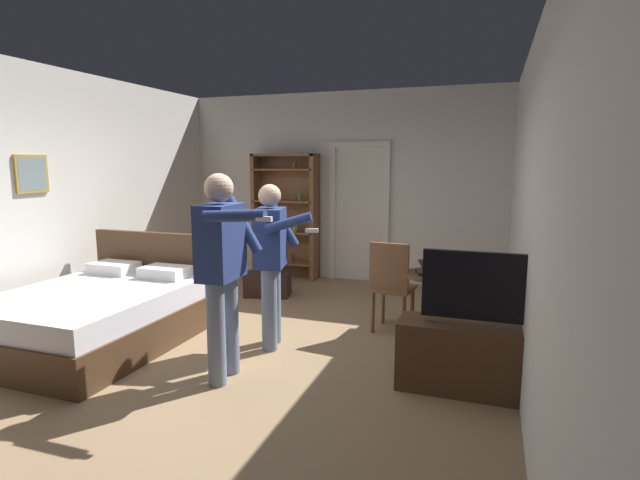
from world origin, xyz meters
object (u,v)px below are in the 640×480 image
object	(u,v)px
bed	(100,314)
bookshelf	(286,212)
laptop	(434,269)
bottle_on_table	(450,266)
person_blue_shirt	(222,262)
side_table	(435,295)
suitcase_dark	(268,284)
wooden_chair	(391,283)
tv_flatscreen	(480,353)
person_striped_shirt	(272,256)

from	to	relation	value
bed	bookshelf	world-z (taller)	bookshelf
bed	laptop	distance (m)	3.41
bottle_on_table	bed	bearing A→B (deg)	-161.27
laptop	person_blue_shirt	xyz separation A→B (m)	(-1.55, -1.48, 0.26)
side_table	suitcase_dark	distance (m)	2.57
side_table	laptop	size ratio (longest dim) A/B	1.67
suitcase_dark	side_table	bearing A→B (deg)	-36.58
side_table	person_blue_shirt	size ratio (longest dim) A/B	0.40
bookshelf	wooden_chair	bearing A→B (deg)	-44.40
tv_flatscreen	person_blue_shirt	xyz separation A→B (m)	(-2.03, -0.44, 0.68)
bed	bottle_on_table	bearing A→B (deg)	18.73
tv_flatscreen	person_blue_shirt	distance (m)	2.19
tv_flatscreen	laptop	size ratio (longest dim) A/B	3.05
bed	bookshelf	distance (m)	3.47
bed	tv_flatscreen	size ratio (longest dim) A/B	1.56
bottle_on_table	person_blue_shirt	xyz separation A→B (m)	(-1.70, -1.44, 0.20)
bookshelf	laptop	size ratio (longest dim) A/B	4.66
bottle_on_table	suitcase_dark	distance (m)	2.79
laptop	bookshelf	bearing A→B (deg)	139.56
bed	laptop	size ratio (longest dim) A/B	4.76
bookshelf	bottle_on_table	size ratio (longest dim) A/B	7.67
wooden_chair	suitcase_dark	size ratio (longest dim) A/B	1.64
person_blue_shirt	person_striped_shirt	world-z (taller)	person_blue_shirt
person_striped_shirt	suitcase_dark	distance (m)	2.04
person_blue_shirt	wooden_chair	bearing A→B (deg)	55.68
bed	side_table	distance (m)	3.41
bed	wooden_chair	distance (m)	3.02
wooden_chair	person_striped_shirt	bearing A→B (deg)	-142.71
tv_flatscreen	bottle_on_table	distance (m)	1.16
wooden_chair	person_blue_shirt	world-z (taller)	person_blue_shirt
bed	person_blue_shirt	xyz separation A→B (m)	(1.63, -0.32, 0.71)
bottle_on_table	tv_flatscreen	bearing A→B (deg)	-71.76
bed	bottle_on_table	xyz separation A→B (m)	(3.33, 1.13, 0.50)
side_table	suitcase_dark	bearing A→B (deg)	157.29
bed	person_striped_shirt	distance (m)	1.87
tv_flatscreen	bed	bearing A→B (deg)	-178.04
person_striped_shirt	laptop	bearing A→B (deg)	24.18
side_table	suitcase_dark	size ratio (longest dim) A/B	1.16
bookshelf	person_blue_shirt	xyz separation A→B (m)	(1.00, -3.65, -0.04)
bed	tv_flatscreen	world-z (taller)	tv_flatscreen
wooden_chair	bed	bearing A→B (deg)	-154.68
bottle_on_table	person_blue_shirt	size ratio (longest dim) A/B	0.15
laptop	person_blue_shirt	distance (m)	2.16
bottle_on_table	wooden_chair	bearing A→B (deg)	165.32
bookshelf	laptop	world-z (taller)	bookshelf
tv_flatscreen	person_striped_shirt	bearing A→B (deg)	169.18
tv_flatscreen	bottle_on_table	size ratio (longest dim) A/B	5.02
bottle_on_table	laptop	bearing A→B (deg)	165.73
bottle_on_table	suitcase_dark	bearing A→B (deg)	156.87
bottle_on_table	person_striped_shirt	xyz separation A→B (m)	(-1.64, -0.63, 0.11)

